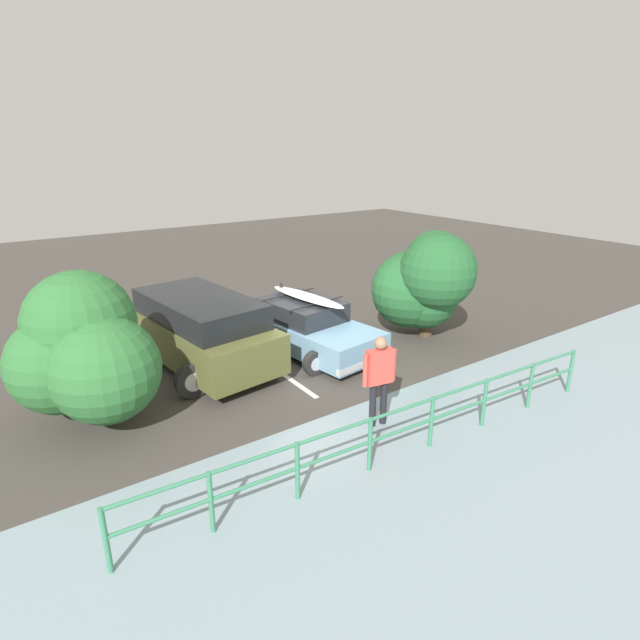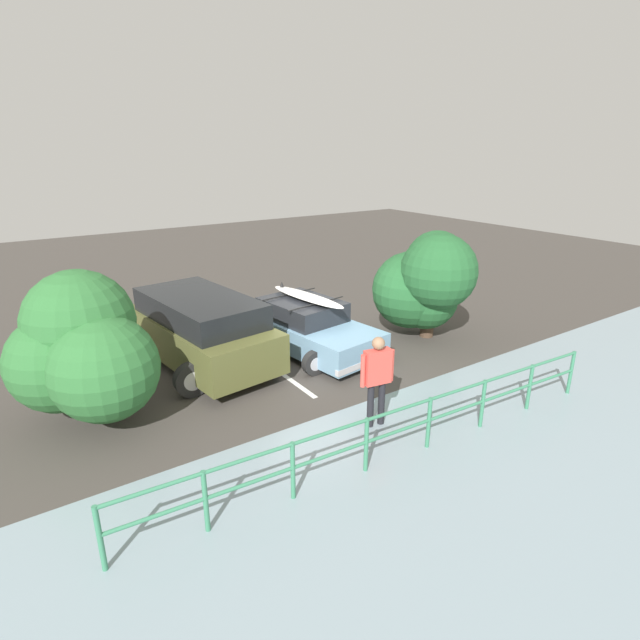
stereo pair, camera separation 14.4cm
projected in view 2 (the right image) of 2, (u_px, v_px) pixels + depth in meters
The scene contains 8 objects.
ground_plane at pixel (311, 357), 12.24m from camera, with size 44.00×44.00×0.02m, color #423D38.
parking_stripe at pixel (263, 360), 12.02m from camera, with size 4.64×0.12×0.00m, color silver.
sedan_car at pixel (306, 326), 12.52m from camera, with size 2.61×4.28×1.54m.
suv_car at pixel (201, 329), 11.54m from camera, with size 2.94×4.58×1.68m.
person_bystander at pixel (377, 373), 8.89m from camera, with size 0.67×0.27×1.74m.
railing_fence at pixel (399, 425), 8.04m from camera, with size 9.10×0.60×0.94m.
bush_near_left at pixel (426, 282), 12.94m from camera, with size 2.38×2.78×2.88m.
bush_near_right at pixel (83, 349), 8.99m from camera, with size 2.48×2.83×2.83m.
Camera 2 is at (6.10, 9.47, 4.87)m, focal length 28.00 mm.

